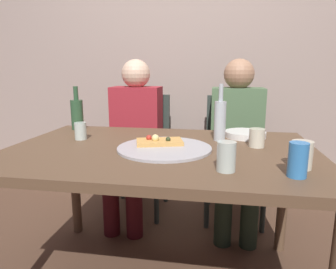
{
  "coord_description": "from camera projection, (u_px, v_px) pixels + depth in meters",
  "views": [
    {
      "loc": [
        0.26,
        -1.36,
        1.09
      ],
      "look_at": [
        0.02,
        0.08,
        0.78
      ],
      "focal_mm": 32.19,
      "sensor_mm": 36.0,
      "label": 1
    }
  ],
  "objects": [
    {
      "name": "chair_left",
      "position": [
        139.0,
        145.0,
        2.38
      ],
      "size": [
        0.44,
        0.44,
        0.9
      ],
      "rotation": [
        0.0,
        0.0,
        3.14
      ],
      "color": "#2D3833",
      "rests_on": "ground_plane"
    },
    {
      "name": "soda_can",
      "position": [
        298.0,
        160.0,
        1.03
      ],
      "size": [
        0.07,
        0.07,
        0.12
      ],
      "primitive_type": "cylinder",
      "color": "#337AC1",
      "rests_on": "dining_table"
    },
    {
      "name": "beer_bottle",
      "position": [
        220.0,
        120.0,
        1.56
      ],
      "size": [
        0.06,
        0.06,
        0.29
      ],
      "color": "#B2BCC1",
      "rests_on": "dining_table"
    },
    {
      "name": "pizza_tray",
      "position": [
        164.0,
        148.0,
        1.4
      ],
      "size": [
        0.44,
        0.44,
        0.01
      ],
      "primitive_type": "cylinder",
      "color": "#ADADB2",
      "rests_on": "dining_table"
    },
    {
      "name": "wine_bottle",
      "position": [
        77.0,
        113.0,
        1.86
      ],
      "size": [
        0.07,
        0.07,
        0.27
      ],
      "color": "#2D5133",
      "rests_on": "dining_table"
    },
    {
      "name": "dining_table",
      "position": [
        161.0,
        163.0,
        1.44
      ],
      "size": [
        1.46,
        0.96,
        0.73
      ],
      "color": "brown",
      "rests_on": "ground_plane"
    },
    {
      "name": "tumbler_far",
      "position": [
        302.0,
        155.0,
        1.12
      ],
      "size": [
        0.08,
        0.08,
        0.11
      ],
      "primitive_type": "cylinder",
      "color": "beige",
      "rests_on": "dining_table"
    },
    {
      "name": "tumbler_near",
      "position": [
        81.0,
        131.0,
        1.6
      ],
      "size": [
        0.06,
        0.06,
        0.09
      ],
      "primitive_type": "cylinder",
      "color": "#B7C6BC",
      "rests_on": "dining_table"
    },
    {
      "name": "guest_in_sweater",
      "position": [
        134.0,
        133.0,
        2.2
      ],
      "size": [
        0.36,
        0.56,
        1.17
      ],
      "rotation": [
        0.0,
        0.0,
        3.14
      ],
      "color": "maroon",
      "rests_on": "ground_plane"
    },
    {
      "name": "guest_in_beanie",
      "position": [
        237.0,
        136.0,
        2.08
      ],
      "size": [
        0.36,
        0.56,
        1.17
      ],
      "rotation": [
        0.0,
        0.0,
        3.14
      ],
      "color": "#4C6B47",
      "rests_on": "ground_plane"
    },
    {
      "name": "pizza_slice_last",
      "position": [
        159.0,
        141.0,
        1.46
      ],
      "size": [
        0.25,
        0.19,
        0.05
      ],
      "color": "tan",
      "rests_on": "pizza_tray"
    },
    {
      "name": "back_wall",
      "position": [
        189.0,
        45.0,
        2.52
      ],
      "size": [
        6.0,
        0.1,
        2.6
      ],
      "primitive_type": "cube",
      "color": "gray",
      "rests_on": "ground_plane"
    },
    {
      "name": "wine_glass",
      "position": [
        226.0,
        156.0,
        1.09
      ],
      "size": [
        0.07,
        0.07,
        0.11
      ],
      "primitive_type": "cylinder",
      "color": "#B7C6BC",
      "rests_on": "dining_table"
    },
    {
      "name": "plate_stack",
      "position": [
        245.0,
        134.0,
        1.66
      ],
      "size": [
        0.22,
        0.22,
        0.03
      ],
      "primitive_type": "cylinder",
      "color": "white",
      "rests_on": "dining_table"
    },
    {
      "name": "chair_right",
      "position": [
        235.0,
        149.0,
        2.26
      ],
      "size": [
        0.44,
        0.44,
        0.9
      ],
      "rotation": [
        0.0,
        0.0,
        3.14
      ],
      "color": "#2D3833",
      "rests_on": "ground_plane"
    },
    {
      "name": "short_glass",
      "position": [
        257.0,
        138.0,
        1.44
      ],
      "size": [
        0.07,
        0.07,
        0.09
      ],
      "primitive_type": "cylinder",
      "color": "beige",
      "rests_on": "dining_table"
    }
  ]
}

